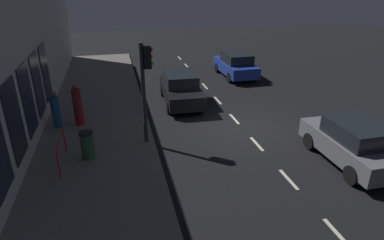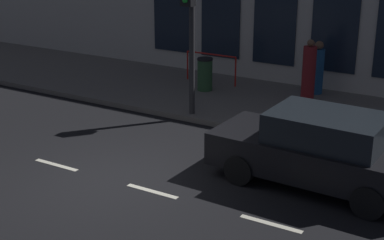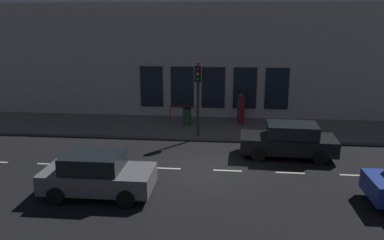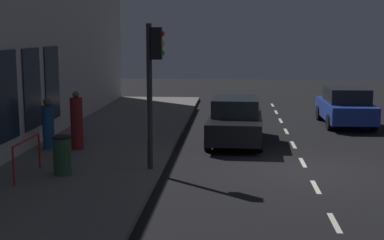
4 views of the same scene
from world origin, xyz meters
TOP-DOWN VIEW (x-y plane):
  - ground_plane at (0.00, 0.00)m, footprint 60.00×60.00m
  - sidewalk at (6.25, 0.00)m, footprint 4.50×32.00m
  - building_facade at (8.80, -0.00)m, footprint 0.65×32.00m
  - lane_centre_line at (0.00, -1.00)m, footprint 0.12×27.20m
  - traffic_light at (4.20, 0.61)m, footprint 0.50×0.32m
  - parked_car_0 at (1.99, -3.77)m, footprint 2.01×4.38m
  - parked_car_1 at (-2.71, 3.69)m, footprint 1.99×3.96m
  - pedestrian_0 at (7.00, -1.73)m, footprint 0.55×0.55m
  - pedestrian_1 at (7.91, -1.69)m, footprint 0.41×0.41m
  - trash_bin at (6.48, 1.43)m, footprint 0.49×0.49m
  - red_railing at (7.32, 1.67)m, footprint 0.05×1.83m

SIDE VIEW (x-z plane):
  - ground_plane at x=0.00m, z-range 0.00..0.00m
  - lane_centre_line at x=0.00m, z-range 0.00..0.01m
  - sidewalk at x=6.25m, z-range 0.00..0.15m
  - trash_bin at x=6.48m, z-range 0.15..1.17m
  - parked_car_1 at x=-2.71m, z-range 0.00..1.58m
  - parked_car_0 at x=1.99m, z-range 0.00..1.58m
  - red_railing at x=7.32m, z-range 0.37..1.34m
  - pedestrian_1 at x=7.91m, z-range 0.09..1.72m
  - pedestrian_0 at x=7.00m, z-range 0.08..1.92m
  - traffic_light at x=4.20m, z-range 0.82..4.71m
  - building_facade at x=8.80m, z-range -0.01..7.16m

